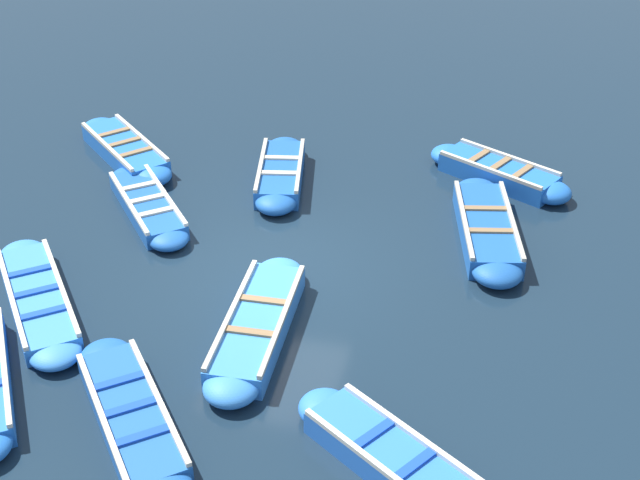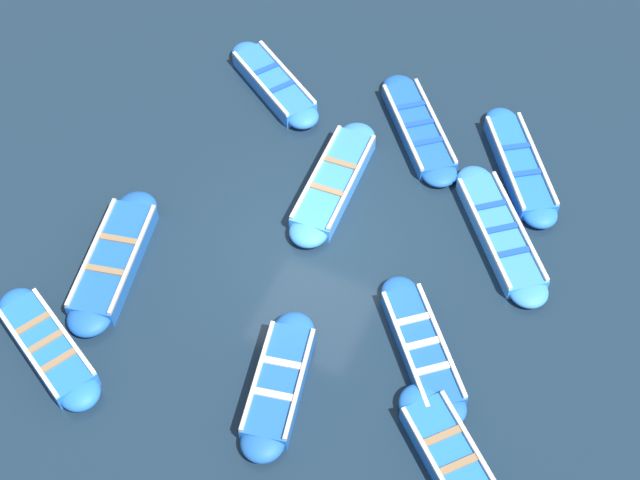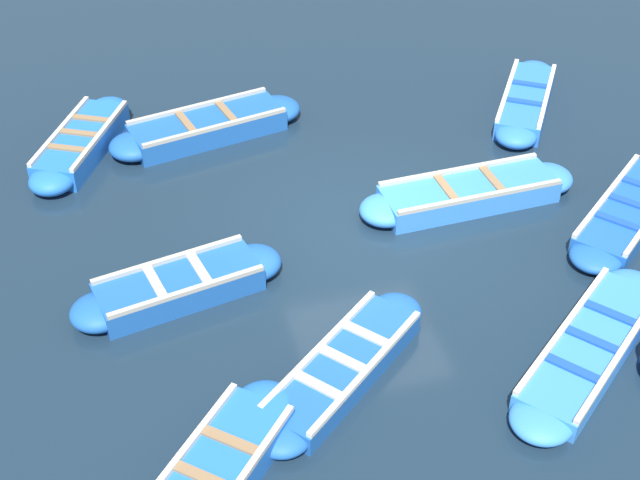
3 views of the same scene
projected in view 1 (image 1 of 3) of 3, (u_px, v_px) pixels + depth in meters
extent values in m
plane|color=#162838|center=(272.00, 271.00, 15.94)|extent=(120.00, 120.00, 0.00)
cube|color=#3884E0|center=(257.00, 326.00, 14.30)|extent=(3.02, 1.05, 0.37)
ellipsoid|color=#3884E0|center=(231.00, 387.00, 13.07)|extent=(0.91, 0.89, 0.37)
ellipsoid|color=#3884E0|center=(279.00, 274.00, 15.53)|extent=(0.91, 0.89, 0.37)
cube|color=#B2AD9E|center=(283.00, 318.00, 14.11)|extent=(2.92, 0.20, 0.07)
cube|color=#B2AD9E|center=(231.00, 312.00, 14.25)|extent=(2.92, 0.20, 0.07)
cube|color=olive|center=(250.00, 332.00, 13.84)|extent=(0.17, 0.82, 0.04)
cube|color=olive|center=(264.00, 300.00, 14.54)|extent=(0.17, 0.82, 0.04)
cube|color=blue|center=(393.00, 460.00, 11.87)|extent=(2.16, 2.67, 0.36)
ellipsoid|color=blue|center=(326.00, 409.00, 12.69)|extent=(1.09, 1.09, 0.36)
cube|color=silver|center=(413.00, 434.00, 11.97)|extent=(1.50, 2.20, 0.07)
cube|color=silver|center=(374.00, 462.00, 11.54)|extent=(1.50, 2.20, 0.07)
cube|color=#1947B7|center=(415.00, 464.00, 11.53)|extent=(0.69, 0.53, 0.04)
cube|color=#1947B7|center=(374.00, 434.00, 11.99)|extent=(0.69, 0.53, 0.04)
cube|color=#1E59AD|center=(280.00, 174.00, 18.64)|extent=(2.53, 1.35, 0.38)
ellipsoid|color=#1E59AD|center=(276.00, 203.00, 17.63)|extent=(0.99, 0.97, 0.38)
ellipsoid|color=#1E59AD|center=(285.00, 148.00, 19.65)|extent=(0.99, 0.97, 0.38)
cube|color=#B2AD9E|center=(300.00, 165.00, 18.51)|extent=(2.32, 0.55, 0.07)
cube|color=#B2AD9E|center=(261.00, 164.00, 18.54)|extent=(2.32, 0.55, 0.07)
cube|color=beige|center=(279.00, 173.00, 18.25)|extent=(0.29, 0.80, 0.04)
cube|color=beige|center=(281.00, 158.00, 18.82)|extent=(0.29, 0.80, 0.04)
cube|color=blue|center=(125.00, 150.00, 19.57)|extent=(2.52, 2.65, 0.37)
ellipsoid|color=blue|center=(152.00, 175.00, 18.60)|extent=(1.17, 1.18, 0.37)
ellipsoid|color=blue|center=(101.00, 128.00, 20.54)|extent=(1.17, 1.18, 0.37)
cube|color=beige|center=(141.00, 137.00, 19.64)|extent=(1.89, 2.07, 0.07)
cube|color=beige|center=(107.00, 146.00, 19.26)|extent=(1.89, 2.07, 0.07)
cube|color=olive|center=(135.00, 152.00, 19.05)|extent=(0.67, 0.63, 0.04)
cube|color=olive|center=(124.00, 142.00, 19.46)|extent=(0.67, 0.63, 0.04)
cube|color=olive|center=(113.00, 132.00, 19.87)|extent=(0.67, 0.63, 0.04)
cube|color=blue|center=(499.00, 173.00, 18.66)|extent=(1.91, 2.59, 0.39)
ellipsoid|color=blue|center=(551.00, 192.00, 17.97)|extent=(1.08, 1.09, 0.39)
ellipsoid|color=blue|center=(450.00, 155.00, 19.35)|extent=(1.08, 1.09, 0.39)
cube|color=beige|center=(510.00, 157.00, 18.78)|extent=(1.19, 2.19, 0.07)
cube|color=beige|center=(490.00, 170.00, 18.29)|extent=(1.19, 2.19, 0.07)
cube|color=olive|center=(522.00, 172.00, 18.25)|extent=(0.73, 0.47, 0.04)
cube|color=olive|center=(500.00, 164.00, 18.54)|extent=(0.73, 0.47, 0.04)
cube|color=olive|center=(478.00, 156.00, 18.83)|extent=(0.73, 0.47, 0.04)
cube|color=#1E59AD|center=(487.00, 229.00, 16.78)|extent=(3.00, 1.55, 0.39)
ellipsoid|color=#1E59AD|center=(497.00, 272.00, 15.57)|extent=(1.09, 1.07, 0.39)
ellipsoid|color=#1E59AD|center=(477.00, 192.00, 17.99)|extent=(1.09, 1.07, 0.39)
cube|color=#B2AD9E|center=(512.00, 219.00, 16.65)|extent=(2.76, 0.67, 0.07)
cube|color=#B2AD9E|center=(464.00, 218.00, 16.67)|extent=(2.76, 0.67, 0.07)
cube|color=olive|center=(491.00, 231.00, 16.32)|extent=(0.32, 0.86, 0.04)
cube|color=olive|center=(485.00, 208.00, 17.01)|extent=(0.32, 0.86, 0.04)
cube|color=#3884E0|center=(38.00, 299.00, 14.96)|extent=(2.96, 2.61, 0.31)
ellipsoid|color=#3884E0|center=(55.00, 353.00, 13.78)|extent=(1.17, 1.17, 0.31)
ellipsoid|color=#3884E0|center=(23.00, 254.00, 16.14)|extent=(1.17, 1.17, 0.31)
cube|color=beige|center=(60.00, 285.00, 15.00)|extent=(2.41, 1.94, 0.07)
cube|color=beige|center=(11.00, 296.00, 14.72)|extent=(2.41, 1.94, 0.07)
cube|color=#1947B7|center=(43.00, 313.00, 14.37)|extent=(0.60, 0.70, 0.04)
cube|color=#1947B7|center=(36.00, 291.00, 14.87)|extent=(0.60, 0.70, 0.04)
cube|color=#1947B7|center=(29.00, 271.00, 15.37)|extent=(0.60, 0.70, 0.04)
cube|color=#1E59AD|center=(132.00, 416.00, 12.61)|extent=(2.80, 2.51, 0.30)
ellipsoid|color=#1E59AD|center=(107.00, 357.00, 13.70)|extent=(1.17, 1.17, 0.30)
cube|color=beige|center=(158.00, 398.00, 12.65)|extent=(2.24, 1.84, 0.07)
cube|color=beige|center=(101.00, 415.00, 12.36)|extent=(2.24, 1.84, 0.07)
cube|color=#1947B7|center=(142.00, 436.00, 12.05)|extent=(0.60, 0.70, 0.04)
cube|color=#1947B7|center=(130.00, 407.00, 12.51)|extent=(0.60, 0.70, 0.04)
cube|color=#1947B7|center=(119.00, 381.00, 12.98)|extent=(0.60, 0.70, 0.04)
cube|color=beige|center=(4.00, 363.00, 13.24)|extent=(2.39, 1.63, 0.07)
cube|color=#1E59AD|center=(148.00, 206.00, 17.58)|extent=(2.59, 2.35, 0.31)
ellipsoid|color=#1E59AD|center=(168.00, 239.00, 16.57)|extent=(1.09, 1.08, 0.31)
ellipsoid|color=#1E59AD|center=(129.00, 177.00, 18.60)|extent=(1.09, 1.08, 0.31)
cube|color=silver|center=(165.00, 194.00, 17.62)|extent=(2.08, 1.74, 0.07)
cube|color=silver|center=(128.00, 202.00, 17.35)|extent=(2.08, 1.74, 0.07)
cube|color=beige|center=(155.00, 212.00, 17.06)|extent=(0.57, 0.65, 0.04)
cube|color=beige|center=(147.00, 199.00, 17.49)|extent=(0.57, 0.65, 0.04)
cube|color=beige|center=(139.00, 186.00, 17.92)|extent=(0.57, 0.65, 0.04)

